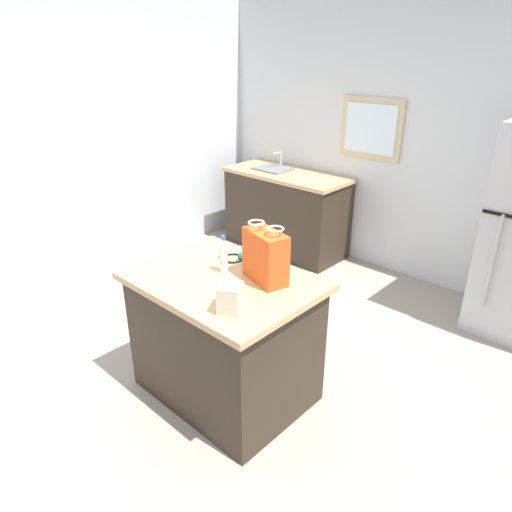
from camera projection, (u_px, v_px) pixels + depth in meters
ground at (229, 393)px, 3.19m from camera, size 6.23×6.23×0.00m
back_wall at (423, 139)px, 4.35m from camera, size 4.86×0.13×2.78m
left_wall at (36, 144)px, 4.13m from camera, size 0.10×5.19×2.78m
kitchen_island at (225, 337)px, 3.04m from camera, size 1.15×0.86×0.88m
sink_counter at (286, 211)px, 5.31m from camera, size 1.44×0.64×1.10m
shopping_bag at (265, 256)px, 2.77m from camera, size 0.33×0.22×0.36m
small_box at (230, 298)px, 2.48m from camera, size 0.17×0.18×0.16m
bottle at (224, 256)px, 2.90m from camera, size 0.05×0.05×0.25m
ear_defenders at (233, 256)px, 3.11m from camera, size 0.20×0.20×0.06m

